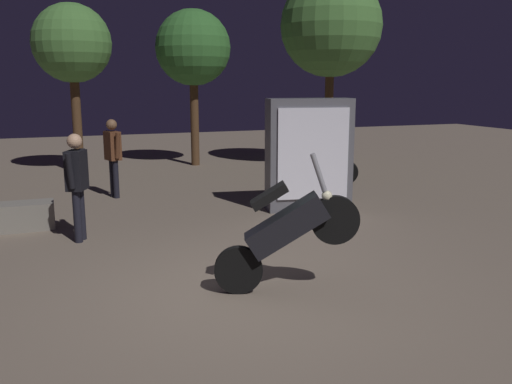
{
  "coord_description": "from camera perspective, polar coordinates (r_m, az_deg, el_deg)",
  "views": [
    {
      "loc": [
        -1.94,
        -5.63,
        2.4
      ],
      "look_at": [
        0.47,
        0.84,
        1.0
      ],
      "focal_mm": 38.22,
      "sensor_mm": 36.0,
      "label": 1
    }
  ],
  "objects": [
    {
      "name": "kiosk_billboard",
      "position": [
        10.33,
        5.58,
        3.91
      ],
      "size": [
        1.66,
        0.76,
        2.1
      ],
      "rotation": [
        0.0,
        0.0,
        2.98
      ],
      "color": "#595960",
      "rests_on": "ground_plane"
    },
    {
      "name": "tree_left_bg",
      "position": [
        15.19,
        -18.7,
        14.4
      ],
      "size": [
        2.01,
        2.01,
        4.37
      ],
      "color": "#4C331E",
      "rests_on": "ground_plane"
    },
    {
      "name": "motorcycle_black_foreground",
      "position": [
        6.21,
        3.18,
        -4.04
      ],
      "size": [
        1.61,
        0.62,
        1.63
      ],
      "rotation": [
        0.0,
        0.0,
        -0.32
      ],
      "color": "black",
      "rests_on": "ground_plane"
    },
    {
      "name": "tree_center_bg",
      "position": [
        15.95,
        -6.61,
        14.67
      ],
      "size": [
        2.12,
        2.12,
        4.4
      ],
      "color": "#4C331E",
      "rests_on": "ground_plane"
    },
    {
      "name": "person_rider_beside",
      "position": [
        8.62,
        -18.24,
        1.4
      ],
      "size": [
        0.36,
        0.64,
        1.65
      ],
      "rotation": [
        0.0,
        0.0,
        2.74
      ],
      "color": "black",
      "rests_on": "ground_plane"
    },
    {
      "name": "tree_right_bg",
      "position": [
        15.65,
        7.85,
        16.81
      ],
      "size": [
        2.78,
        2.78,
        5.29
      ],
      "color": "#4C331E",
      "rests_on": "ground_plane"
    },
    {
      "name": "motorcycle_blue_parked_left",
      "position": [
        13.22,
        7.07,
        2.85
      ],
      "size": [
        1.38,
        1.08,
        1.11
      ],
      "rotation": [
        0.0,
        0.0,
        5.63
      ],
      "color": "black",
      "rests_on": "ground_plane"
    },
    {
      "name": "person_bystander_far",
      "position": [
        11.74,
        -14.75,
        4.13
      ],
      "size": [
        0.34,
        0.66,
        1.64
      ],
      "rotation": [
        0.0,
        0.0,
        3.46
      ],
      "color": "black",
      "rests_on": "ground_plane"
    },
    {
      "name": "ground_plane",
      "position": [
        6.42,
        -1.31,
        -10.49
      ],
      "size": [
        40.0,
        40.0,
        0.0
      ],
      "primitive_type": "plane",
      "color": "#756656"
    }
  ]
}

